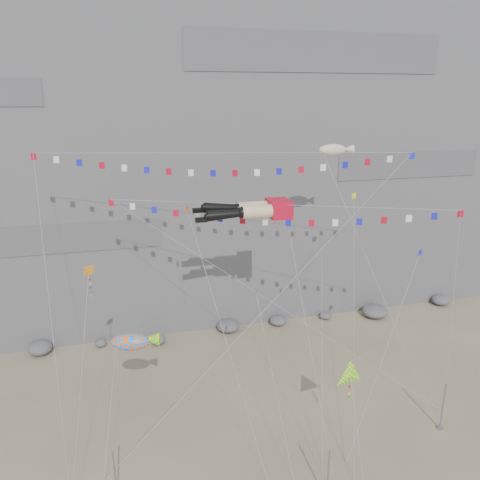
{
  "coord_description": "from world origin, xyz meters",
  "views": [
    {
      "loc": [
        -10.75,
        -29.8,
        25.62
      ],
      "look_at": [
        -0.68,
        9.0,
        13.3
      ],
      "focal_mm": 35.0,
      "sensor_mm": 36.0,
      "label": 1
    }
  ],
  "objects": [
    {
      "name": "fish_windsock",
      "position": [
        -10.88,
        0.87,
        8.9
      ],
      "size": [
        4.69,
        5.87,
        10.41
      ],
      "color": "#FF5C0D",
      "rests_on": "ground"
    },
    {
      "name": "small_kite_e",
      "position": [
        12.49,
        1.49,
        13.08
      ],
      "size": [
        9.69,
        7.24,
        17.42
      ],
      "color": "#1618C3",
      "rests_on": "ground"
    },
    {
      "name": "flag_banner_upper",
      "position": [
        -2.36,
        7.84,
        21.2
      ],
      "size": [
        30.15,
        16.15,
        27.72
      ],
      "color": "#B50B23",
      "rests_on": "ground"
    },
    {
      "name": "ground",
      "position": [
        0.0,
        0.0,
        0.0
      ],
      "size": [
        120.0,
        120.0,
        0.0
      ],
      "primitive_type": "plane",
      "color": "gray",
      "rests_on": "ground"
    },
    {
      "name": "flag_banner_lower",
      "position": [
        1.36,
        4.93,
        17.29
      ],
      "size": [
        26.16,
        12.05,
        22.65
      ],
      "color": "#B50B23",
      "rests_on": "ground"
    },
    {
      "name": "delta_kite",
      "position": [
        4.57,
        -3.01,
        6.04
      ],
      "size": [
        2.51,
        5.71,
        8.25
      ],
      "color": "#FFF20D",
      "rests_on": "ground"
    },
    {
      "name": "small_kite_a",
      "position": [
        -5.6,
        6.28,
        16.5
      ],
      "size": [
        3.91,
        12.86,
        21.13
      ],
      "color": "#D55911",
      "rests_on": "ground"
    },
    {
      "name": "harlequin_kite",
      "position": [
        -13.36,
        2.86,
        13.72
      ],
      "size": [
        2.84,
        8.9,
        16.05
      ],
      "color": "red",
      "rests_on": "ground"
    },
    {
      "name": "small_kite_b",
      "position": [
        6.19,
        6.45,
        12.09
      ],
      "size": [
        4.89,
        11.81,
        17.16
      ],
      "color": "purple",
      "rests_on": "ground"
    },
    {
      "name": "anchor_pole_center",
      "position": [
        0.95,
        -7.51,
        2.02
      ],
      "size": [
        0.12,
        0.12,
        4.04
      ],
      "primitive_type": "cylinder",
      "color": "gray",
      "rests_on": "ground"
    },
    {
      "name": "cliff",
      "position": [
        0.0,
        32.0,
        25.0
      ],
      "size": [
        80.0,
        28.0,
        50.0
      ],
      "primitive_type": "cube",
      "color": "slate",
      "rests_on": "ground"
    },
    {
      "name": "blimp_windsock",
      "position": [
        8.03,
        9.28,
        20.98
      ],
      "size": [
        7.31,
        11.25,
        24.11
      ],
      "color": "beige",
      "rests_on": "ground"
    },
    {
      "name": "talus_boulders",
      "position": [
        0.0,
        17.0,
        0.6
      ],
      "size": [
        60.0,
        3.0,
        1.2
      ],
      "primitive_type": null,
      "color": "#5D5D62",
      "rests_on": "ground"
    },
    {
      "name": "legs_kite",
      "position": [
        -0.39,
        5.84,
        16.78
      ],
      "size": [
        7.98,
        15.43,
        21.86
      ],
      "rotation": [
        0.0,
        0.0,
        -0.02
      ],
      "color": "#B50B23",
      "rests_on": "ground"
    },
    {
      "name": "small_kite_c",
      "position": [
        -0.82,
        3.17,
        10.38
      ],
      "size": [
        1.1,
        9.74,
        13.9
      ],
      "color": "#1E9917",
      "rests_on": "ground"
    },
    {
      "name": "anchor_pole_right",
      "position": [
        12.78,
        -3.31,
        2.09
      ],
      "size": [
        0.12,
        0.12,
        4.17
      ],
      "primitive_type": "cylinder",
      "color": "gray",
      "rests_on": "ground"
    },
    {
      "name": "anchor_pole_left",
      "position": [
        -12.46,
        -4.06,
        1.99
      ],
      "size": [
        0.12,
        0.12,
        3.99
      ],
      "primitive_type": "cylinder",
      "color": "gray",
      "rests_on": "ground"
    },
    {
      "name": "small_kite_d",
      "position": [
        10.14,
        8.64,
        16.44
      ],
      "size": [
        7.67,
        16.58,
        24.15
      ],
      "color": "yellow",
      "rests_on": "ground"
    }
  ]
}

